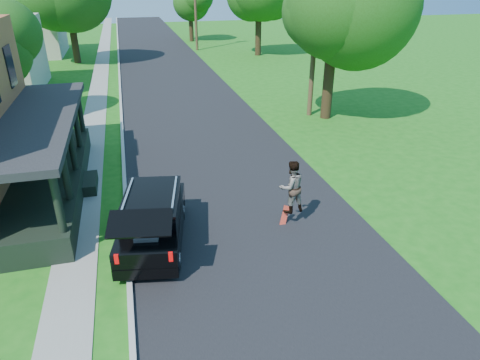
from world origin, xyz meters
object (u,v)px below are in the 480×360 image
object	(u,v)px
tree_right_near	(334,6)
black_suv	(153,220)
utility_pole_near	(315,28)
skateboarder	(291,187)

from	to	relation	value
tree_right_near	black_suv	bearing A→B (deg)	-135.44
tree_right_near	utility_pole_near	xyz separation A→B (m)	(-0.67, 0.72, -1.17)
tree_right_near	skateboarder	bearing A→B (deg)	-120.39
black_suv	utility_pole_near	distance (m)	15.88
tree_right_near	utility_pole_near	size ratio (longest dim) A/B	0.97
skateboarder	tree_right_near	xyz separation A→B (m)	(6.28, 10.70, 4.80)
black_suv	tree_right_near	bearing A→B (deg)	55.07
skateboarder	utility_pole_near	world-z (taller)	utility_pole_near
tree_right_near	utility_pole_near	bearing A→B (deg)	133.23
black_suv	tree_right_near	size ratio (longest dim) A/B	0.52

